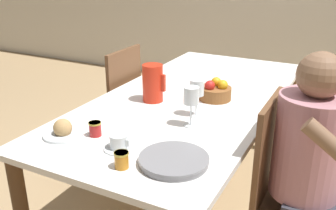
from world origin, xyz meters
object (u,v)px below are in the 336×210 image
wine_glass_water (197,89)px  teacup_near_person (119,143)px  chair_opposite (112,110)px  jam_jar_red (95,128)px  serving_tray (174,160)px  wine_glass_juice (191,98)px  red_pitcher (153,83)px  fruit_bowl (215,91)px  bread_plate (63,130)px  jam_jar_amber (122,159)px  person_seated (316,163)px  chair_person_side (289,195)px

wine_glass_water → teacup_near_person: wine_glass_water is taller
chair_opposite → jam_jar_red: (0.49, -0.80, 0.29)m
serving_tray → wine_glass_juice: bearing=103.7°
teacup_near_person → jam_jar_red: same height
red_pitcher → fruit_bowl: bearing=31.4°
red_pitcher → bread_plate: red_pitcher is taller
bread_plate → jam_jar_amber: (0.40, -0.11, 0.01)m
wine_glass_juice → teacup_near_person: size_ratio=1.51×
teacup_near_person → wine_glass_water: bearing=73.6°
red_pitcher → bread_plate: bearing=-103.7°
teacup_near_person → jam_jar_red: size_ratio=1.97×
jam_jar_amber → serving_tray: bearing=35.7°
chair_opposite → red_pitcher: 0.67m
chair_opposite → teacup_near_person: 1.12m
fruit_bowl → jam_jar_red: bearing=-114.4°
wine_glass_water → serving_tray: (0.12, -0.50, -0.13)m
person_seated → bread_plate: person_seated is taller
bread_plate → jam_jar_amber: bread_plate is taller
wine_glass_juice → bread_plate: wine_glass_juice is taller
chair_opposite → fruit_bowl: (0.81, -0.09, 0.30)m
bread_plate → wine_glass_juice: bearing=38.0°
person_seated → teacup_near_person: 0.85m
person_seated → wine_glass_water: size_ratio=6.06×
red_pitcher → wine_glass_juice: (0.33, -0.22, 0.04)m
wine_glass_water → jam_jar_red: (-0.32, -0.44, -0.11)m
person_seated → bread_plate: (-1.07, -0.36, 0.08)m
wine_glass_juice → jam_jar_red: 0.47m
chair_person_side → jam_jar_red: 0.94m
person_seated → fruit_bowl: size_ratio=6.28×
chair_opposite → bread_plate: chair_opposite is taller
fruit_bowl → bread_plate: bearing=-120.2°
wine_glass_juice → jam_jar_amber: bearing=-99.2°
chair_person_side → person_seated: 0.22m
red_pitcher → serving_tray: size_ratio=0.75×
person_seated → serving_tray: person_seated is taller
red_pitcher → wine_glass_water: size_ratio=1.10×
person_seated → teacup_near_person: bearing=-65.1°
teacup_near_person → bread_plate: size_ratio=0.72×
jam_jar_red → bread_plate: bearing=-152.3°
bread_plate → chair_opposite: bearing=112.2°
chair_person_side → jam_jar_amber: bearing=-49.8°
chair_person_side → jam_jar_amber: chair_person_side is taller
serving_tray → red_pitcher: bearing=126.1°
chair_opposite → bread_plate: size_ratio=5.15×
chair_opposite → serving_tray: chair_opposite is taller
teacup_near_person → fruit_bowl: fruit_bowl is taller
chair_person_side → chair_opposite: same height
serving_tray → bread_plate: bearing=-179.2°
chair_opposite → wine_glass_juice: (0.83, -0.49, 0.39)m
jam_jar_red → wine_glass_juice: bearing=41.3°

